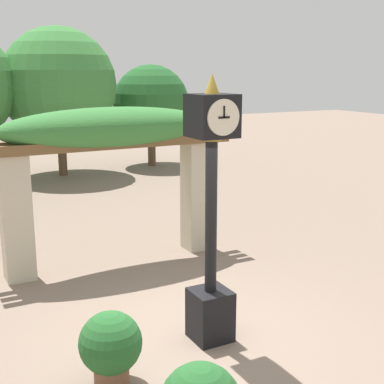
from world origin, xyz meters
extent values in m
plane|color=#7F6B5B|center=(0.00, 0.00, 0.00)|extent=(60.00, 60.00, 0.00)
cube|color=black|center=(0.11, -0.11, 0.33)|extent=(0.48, 0.48, 0.66)
cylinder|color=black|center=(0.11, -0.11, 1.62)|extent=(0.15, 0.15, 1.92)
cylinder|color=gold|center=(0.11, -0.11, 2.60)|extent=(0.24, 0.24, 0.04)
cube|color=black|center=(0.11, -0.11, 2.87)|extent=(0.51, 0.51, 0.51)
cylinder|color=beige|center=(0.11, -0.38, 2.87)|extent=(0.42, 0.02, 0.42)
cylinder|color=beige|center=(0.11, 0.15, 2.87)|extent=(0.42, 0.02, 0.42)
cube|color=black|center=(0.11, -0.39, 2.87)|extent=(0.15, 0.01, 0.02)
cube|color=black|center=(0.11, -0.39, 2.94)|extent=(0.02, 0.01, 0.13)
cone|color=gold|center=(0.11, -0.11, 3.24)|extent=(0.18, 0.18, 0.23)
cube|color=#BCB299|center=(-1.67, 3.15, 1.05)|extent=(0.47, 0.47, 2.09)
cube|color=#BCB299|center=(1.67, 3.15, 1.05)|extent=(0.47, 0.47, 2.09)
cube|color=brown|center=(0.00, 2.91, 2.18)|extent=(4.42, 0.11, 0.17)
cube|color=brown|center=(0.00, 3.15, 2.18)|extent=(4.42, 0.11, 0.17)
cube|color=brown|center=(0.00, 3.38, 2.18)|extent=(4.42, 0.11, 0.17)
ellipsoid|color=#387A38|center=(0.00, 3.15, 2.44)|extent=(3.85, 1.07, 0.70)
cylinder|color=brown|center=(-1.38, -0.52, 0.13)|extent=(0.39, 0.39, 0.25)
sphere|color=#235B28|center=(-1.38, -0.52, 0.51)|extent=(0.70, 0.70, 0.70)
cylinder|color=brown|center=(1.31, 11.73, 0.81)|extent=(0.28, 0.28, 1.63)
sphere|color=#387A38|center=(1.31, 11.73, 2.92)|extent=(3.69, 3.69, 3.69)
cylinder|color=brown|center=(4.64, 12.04, 0.65)|extent=(0.28, 0.28, 1.31)
sphere|color=#235B28|center=(4.64, 12.04, 2.25)|extent=(2.70, 2.70, 2.70)
camera|label=1|loc=(-3.07, -5.60, 3.40)|focal=50.00mm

